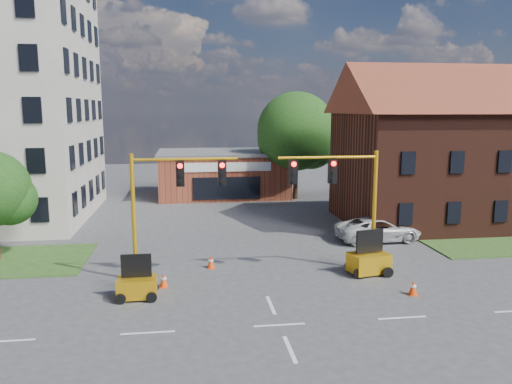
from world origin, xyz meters
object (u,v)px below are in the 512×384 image
signal_mast_west (168,201)px  trailer_east (369,261)px  signal_mast_east (343,196)px  pickup_white (378,229)px  trailer_west (137,285)px

signal_mast_west → trailer_east: size_ratio=2.83×
signal_mast_east → pickup_white: signal_mast_east is taller
signal_mast_east → trailer_east: (1.24, -0.60, -3.24)m
trailer_west → trailer_east: trailer_east is taller
pickup_white → signal_mast_west: bearing=109.8°
trailer_west → signal_mast_east: bearing=12.9°
signal_mast_west → trailer_east: 10.48m
signal_mast_west → pickup_white: (12.84, 5.51, -3.18)m
signal_mast_west → signal_mast_east: size_ratio=1.00×
signal_mast_west → trailer_west: 4.32m
trailer_west → pickup_white: (14.20, 7.92, 0.14)m
trailer_west → pickup_white: 16.26m
trailer_west → trailer_east: (11.30, 1.81, 0.08)m
signal_mast_east → pickup_white: size_ratio=1.16×
trailer_west → trailer_east: bearing=8.6°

